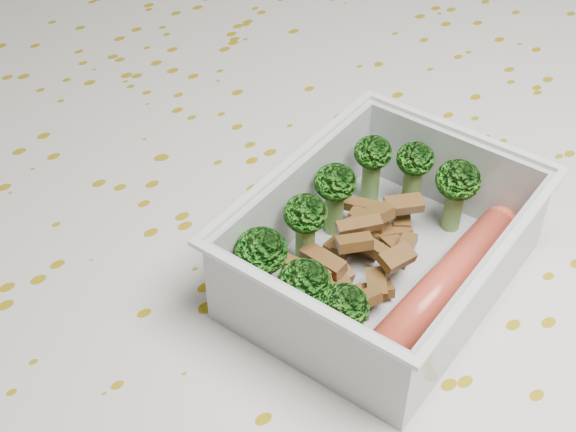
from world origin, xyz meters
TOP-DOWN VIEW (x-y plane):
  - dining_table at (0.00, 0.00)m, footprint 1.40×0.90m
  - tablecloth at (0.00, 0.00)m, footprint 1.46×0.96m
  - lunch_container at (0.03, -0.05)m, footprint 0.20×0.17m
  - broccoli_florets at (0.02, -0.03)m, footprint 0.15×0.11m
  - meat_pile at (0.02, -0.04)m, footprint 0.10×0.08m
  - sausage at (0.05, -0.08)m, footprint 0.15×0.05m

SIDE VIEW (x-z plane):
  - dining_table at x=0.00m, z-range 0.29..1.04m
  - tablecloth at x=0.00m, z-range 0.62..0.81m
  - meat_pile at x=0.02m, z-range 0.76..0.79m
  - sausage at x=0.05m, z-range 0.76..0.78m
  - lunch_container at x=0.03m, z-range 0.75..0.81m
  - broccoli_florets at x=0.02m, z-range 0.77..0.82m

